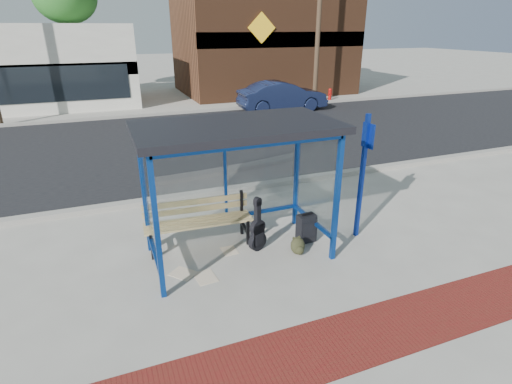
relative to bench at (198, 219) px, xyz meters
name	(u,v)px	position (x,y,z in m)	size (l,w,h in m)	color
ground	(239,254)	(0.60, -0.62, -0.53)	(120.00, 120.00, 0.00)	#B2ADA0
brick_paver_strip	(306,353)	(0.60, -3.22, -0.53)	(60.00, 1.00, 0.01)	maroon
curb_near	(201,194)	(0.60, 2.28, -0.47)	(60.00, 0.25, 0.12)	gray
street_asphalt	(166,144)	(0.60, 7.38, -0.53)	(60.00, 10.00, 0.00)	black
curb_far	(147,115)	(0.60, 12.48, -0.47)	(60.00, 0.25, 0.12)	gray
far_sidewalk	(142,109)	(0.60, 14.38, -0.53)	(60.00, 4.00, 0.01)	#B2ADA0
bus_shelter	(236,143)	(0.60, -0.55, 1.54)	(3.30, 1.80, 2.42)	navy
storefront_brown	(262,38)	(8.60, 17.87, 2.67)	(10.00, 7.08, 6.40)	#59331E
tree_right	(303,2)	(13.10, 21.38, 4.92)	(3.60, 3.60, 7.03)	#4C3826
utility_pole_east	(319,21)	(9.60, 12.78, 3.57)	(1.60, 0.24, 8.00)	#4C3826
bench	(198,219)	(0.00, 0.00, 0.00)	(2.02, 0.61, 0.94)	black
guitar_bag	(257,232)	(0.95, -0.61, -0.17)	(0.38, 0.23, 1.00)	black
suitcase	(306,228)	(1.95, -0.66, -0.25)	(0.37, 0.26, 0.61)	black
backpack	(298,246)	(1.59, -1.01, -0.38)	(0.28, 0.26, 0.33)	black
sign_post	(363,170)	(3.00, -0.79, 0.84)	(0.11, 0.30, 2.43)	navy
newspaper_a	(183,273)	(-0.50, -0.88, -0.53)	(0.40, 0.32, 0.01)	white
newspaper_b	(205,277)	(-0.18, -1.12, -0.53)	(0.41, 0.33, 0.01)	white
newspaper_c	(229,251)	(0.45, -0.45, -0.53)	(0.34, 0.27, 0.01)	white
parked_car	(282,96)	(7.01, 11.40, 0.18)	(1.51, 4.32, 1.42)	#172041
fire_hydrant	(330,94)	(10.81, 13.19, -0.17)	(0.30, 0.20, 0.66)	#AE100C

